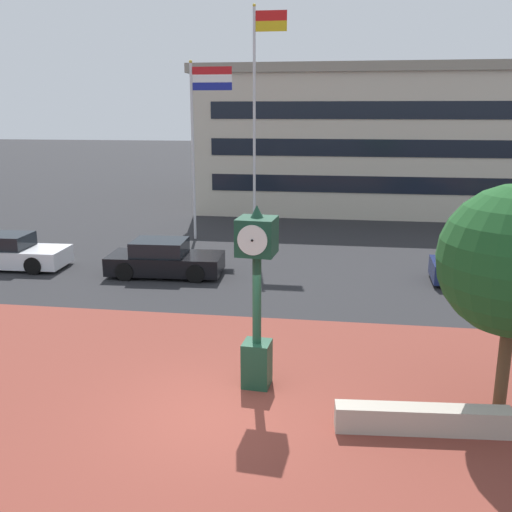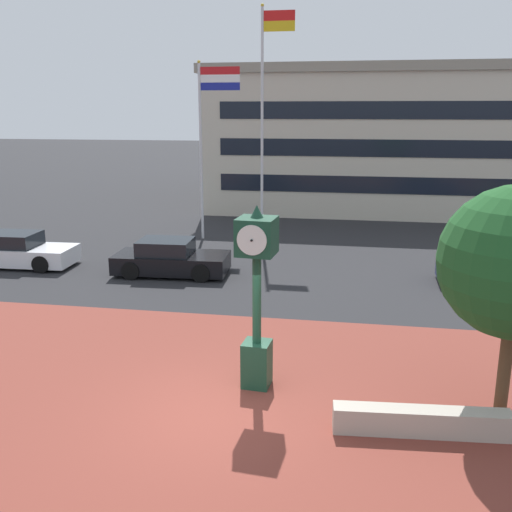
{
  "view_description": "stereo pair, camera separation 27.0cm",
  "coord_description": "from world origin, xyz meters",
  "px_view_note": "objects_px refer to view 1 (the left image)",
  "views": [
    {
      "loc": [
        2.27,
        -9.84,
        5.76
      ],
      "look_at": [
        0.62,
        1.34,
        2.87
      ],
      "focal_mm": 40.09,
      "sensor_mm": 36.0,
      "label": 1
    },
    {
      "loc": [
        2.54,
        -9.79,
        5.76
      ],
      "look_at": [
        0.62,
        1.34,
        2.87
      ],
      "focal_mm": 40.09,
      "sensor_mm": 36.0,
      "label": 2
    }
  ],
  "objects_px": {
    "street_clock": "(257,290)",
    "flagpole_secondary": "(257,112)",
    "car_street_near": "(164,260)",
    "car_street_far": "(8,253)",
    "car_street_distant": "(494,269)",
    "civic_building": "(390,136)",
    "flagpole_primary": "(198,133)"
  },
  "relations": [
    {
      "from": "car_street_near",
      "to": "flagpole_primary",
      "type": "distance_m",
      "value": 7.34
    },
    {
      "from": "flagpole_secondary",
      "to": "civic_building",
      "type": "height_order",
      "value": "flagpole_secondary"
    },
    {
      "from": "car_street_distant",
      "to": "flagpole_secondary",
      "type": "relative_size",
      "value": 0.42
    },
    {
      "from": "car_street_near",
      "to": "car_street_far",
      "type": "xyz_separation_m",
      "value": [
        -6.13,
        0.13,
        0.0
      ]
    },
    {
      "from": "car_street_near",
      "to": "flagpole_primary",
      "type": "relative_size",
      "value": 0.52
    },
    {
      "from": "flagpole_primary",
      "to": "flagpole_secondary",
      "type": "bearing_deg",
      "value": 0.0
    },
    {
      "from": "street_clock",
      "to": "civic_building",
      "type": "distance_m",
      "value": 28.09
    },
    {
      "from": "flagpole_primary",
      "to": "street_clock",
      "type": "bearing_deg",
      "value": -71.5
    },
    {
      "from": "flagpole_secondary",
      "to": "civic_building",
      "type": "xyz_separation_m",
      "value": [
        6.8,
        13.65,
        -1.6
      ]
    },
    {
      "from": "car_street_distant",
      "to": "car_street_near",
      "type": "bearing_deg",
      "value": -86.04
    },
    {
      "from": "car_street_far",
      "to": "flagpole_primary",
      "type": "bearing_deg",
      "value": 132.55
    },
    {
      "from": "car_street_distant",
      "to": "flagpole_primary",
      "type": "distance_m",
      "value": 13.48
    },
    {
      "from": "car_street_distant",
      "to": "civic_building",
      "type": "height_order",
      "value": "civic_building"
    },
    {
      "from": "street_clock",
      "to": "flagpole_secondary",
      "type": "height_order",
      "value": "flagpole_secondary"
    },
    {
      "from": "car_street_far",
      "to": "flagpole_secondary",
      "type": "xyz_separation_m",
      "value": [
        8.6,
        5.89,
        5.12
      ]
    },
    {
      "from": "flagpole_primary",
      "to": "flagpole_secondary",
      "type": "relative_size",
      "value": 0.78
    },
    {
      "from": "car_street_near",
      "to": "civic_building",
      "type": "height_order",
      "value": "civic_building"
    },
    {
      "from": "car_street_near",
      "to": "car_street_far",
      "type": "distance_m",
      "value": 6.13
    },
    {
      "from": "car_street_far",
      "to": "car_street_distant",
      "type": "height_order",
      "value": "same"
    },
    {
      "from": "flagpole_secondary",
      "to": "street_clock",
      "type": "bearing_deg",
      "value": -81.67
    },
    {
      "from": "street_clock",
      "to": "civic_building",
      "type": "relative_size",
      "value": 0.17
    },
    {
      "from": "car_street_near",
      "to": "flagpole_secondary",
      "type": "xyz_separation_m",
      "value": [
        2.47,
        6.02,
        5.12
      ]
    },
    {
      "from": "street_clock",
      "to": "civic_building",
      "type": "xyz_separation_m",
      "value": [
        4.75,
        27.61,
        1.95
      ]
    },
    {
      "from": "flagpole_secondary",
      "to": "car_street_near",
      "type": "bearing_deg",
      "value": -112.31
    },
    {
      "from": "street_clock",
      "to": "flagpole_secondary",
      "type": "relative_size",
      "value": 0.39
    },
    {
      "from": "car_street_near",
      "to": "car_street_distant",
      "type": "bearing_deg",
      "value": 89.55
    },
    {
      "from": "street_clock",
      "to": "car_street_near",
      "type": "bearing_deg",
      "value": 124.49
    },
    {
      "from": "flagpole_primary",
      "to": "civic_building",
      "type": "xyz_separation_m",
      "value": [
        9.43,
        13.65,
        -0.68
      ]
    },
    {
      "from": "flagpole_primary",
      "to": "flagpole_secondary",
      "type": "distance_m",
      "value": 2.78
    },
    {
      "from": "car_street_near",
      "to": "car_street_distant",
      "type": "relative_size",
      "value": 0.98
    },
    {
      "from": "street_clock",
      "to": "car_street_near",
      "type": "distance_m",
      "value": 9.28
    },
    {
      "from": "street_clock",
      "to": "flagpole_secondary",
      "type": "bearing_deg",
      "value": 103.24
    }
  ]
}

